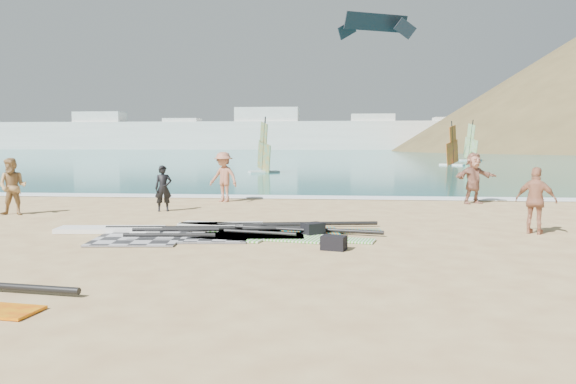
# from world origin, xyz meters

# --- Properties ---
(ground) EXTENTS (300.00, 300.00, 0.00)m
(ground) POSITION_xyz_m (0.00, 0.00, 0.00)
(ground) COLOR tan
(ground) RESTS_ON ground
(sea) EXTENTS (300.00, 240.00, 0.06)m
(sea) POSITION_xyz_m (0.00, 132.00, 0.00)
(sea) COLOR #0B5251
(sea) RESTS_ON ground
(surf_line) EXTENTS (300.00, 1.20, 0.04)m
(surf_line) POSITION_xyz_m (0.00, 12.30, 0.00)
(surf_line) COLOR white
(surf_line) RESTS_ON ground
(far_town) EXTENTS (160.00, 8.00, 12.00)m
(far_town) POSITION_xyz_m (-15.72, 150.00, 4.49)
(far_town) COLOR white
(far_town) RESTS_ON ground
(rig_grey) EXTENTS (6.54, 2.76, 0.21)m
(rig_grey) POSITION_xyz_m (-2.88, 2.58, 0.05)
(rig_grey) COLOR #272629
(rig_grey) RESTS_ON ground
(rig_green) EXTENTS (5.53, 2.75, 0.20)m
(rig_green) POSITION_xyz_m (-0.50, 3.17, 0.05)
(rig_green) COLOR green
(rig_green) RESTS_ON ground
(rig_orange) EXTENTS (5.55, 2.54, 0.20)m
(rig_orange) POSITION_xyz_m (-0.38, 3.64, 0.05)
(rig_orange) COLOR orange
(rig_orange) RESTS_ON ground
(gear_bag_near) EXTENTS (0.64, 0.62, 0.33)m
(gear_bag_near) POSITION_xyz_m (1.05, 2.92, 0.16)
(gear_bag_near) COLOR black
(gear_bag_near) RESTS_ON ground
(gear_bag_far) EXTENTS (0.60, 0.49, 0.31)m
(gear_bag_far) POSITION_xyz_m (1.61, 1.12, 0.16)
(gear_bag_far) COLOR black
(gear_bag_far) RESTS_ON ground
(person_wetsuit) EXTENTS (0.66, 0.55, 1.56)m
(person_wetsuit) POSITION_xyz_m (-4.25, 7.38, 0.78)
(person_wetsuit) COLOR black
(person_wetsuit) RESTS_ON ground
(beachgoer_left) EXTENTS (0.99, 0.82, 1.84)m
(beachgoer_left) POSITION_xyz_m (-8.75, 5.95, 0.92)
(beachgoer_left) COLOR #A67C4B
(beachgoer_left) RESTS_ON ground
(beachgoer_mid) EXTENTS (1.45, 1.19, 1.95)m
(beachgoer_mid) POSITION_xyz_m (-2.86, 10.51, 0.98)
(beachgoer_mid) COLOR #A9694F
(beachgoer_mid) RESTS_ON ground
(beachgoer_back) EXTENTS (1.08, 0.89, 1.72)m
(beachgoer_back) POSITION_xyz_m (6.70, 3.76, 0.86)
(beachgoer_back) COLOR #B27253
(beachgoer_back) RESTS_ON ground
(beachgoer_right) EXTENTS (1.88, 1.32, 1.96)m
(beachgoer_right) POSITION_xyz_m (6.72, 10.82, 0.98)
(beachgoer_right) COLOR #AB715A
(beachgoer_right) RESTS_ON ground
(windsurfer_left) EXTENTS (2.36, 2.53, 4.23)m
(windsurfer_left) POSITION_xyz_m (-4.11, 30.61, 1.25)
(windsurfer_left) COLOR white
(windsurfer_left) RESTS_ON ground
(windsurfer_centre) EXTENTS (2.38, 2.47, 4.38)m
(windsurfer_centre) POSITION_xyz_m (12.41, 45.14, 1.28)
(windsurfer_centre) COLOR white
(windsurfer_centre) RESTS_ON ground
(windsurfer_right) EXTENTS (2.86, 3.25, 5.02)m
(windsurfer_right) POSITION_xyz_m (17.15, 58.88, 1.41)
(windsurfer_right) COLOR white
(windsurfer_right) RESTS_ON ground
(kitesurf_kite) EXTENTS (7.61, 3.89, 2.61)m
(kitesurf_kite) POSITION_xyz_m (5.06, 48.86, 14.43)
(kitesurf_kite) COLOR black
(kitesurf_kite) RESTS_ON ground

